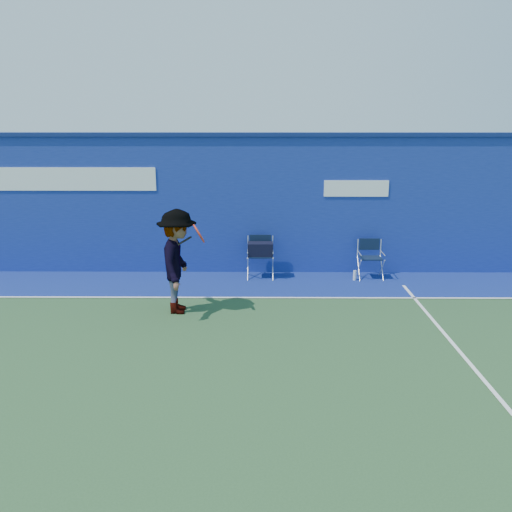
{
  "coord_description": "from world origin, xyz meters",
  "views": [
    {
      "loc": [
        1.51,
        -6.75,
        3.41
      ],
      "look_at": [
        1.44,
        2.6,
        1.0
      ],
      "focal_mm": 38.0,
      "sensor_mm": 36.0,
      "label": 1
    }
  ],
  "objects_px": {
    "directors_chair_left": "(260,261)",
    "water_bottle": "(355,276)",
    "directors_chair_right": "(370,266)",
    "tennis_player": "(178,262)"
  },
  "relations": [
    {
      "from": "directors_chair_right",
      "to": "tennis_player",
      "type": "xyz_separation_m",
      "value": [
        -3.84,
        -2.1,
        0.67
      ]
    },
    {
      "from": "water_bottle",
      "to": "tennis_player",
      "type": "distance_m",
      "value": 4.07
    },
    {
      "from": "directors_chair_left",
      "to": "water_bottle",
      "type": "bearing_deg",
      "value": -5.63
    },
    {
      "from": "water_bottle",
      "to": "tennis_player",
      "type": "height_order",
      "value": "tennis_player"
    },
    {
      "from": "directors_chair_left",
      "to": "directors_chair_right",
      "type": "relative_size",
      "value": 1.08
    },
    {
      "from": "directors_chair_left",
      "to": "directors_chair_right",
      "type": "bearing_deg",
      "value": -0.66
    },
    {
      "from": "directors_chair_left",
      "to": "water_bottle",
      "type": "relative_size",
      "value": 4.16
    },
    {
      "from": "water_bottle",
      "to": "tennis_player",
      "type": "xyz_separation_m",
      "value": [
        -3.49,
        -1.93,
        0.82
      ]
    },
    {
      "from": "directors_chair_left",
      "to": "tennis_player",
      "type": "distance_m",
      "value": 2.64
    },
    {
      "from": "directors_chair_left",
      "to": "tennis_player",
      "type": "bearing_deg",
      "value": -124.47
    }
  ]
}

